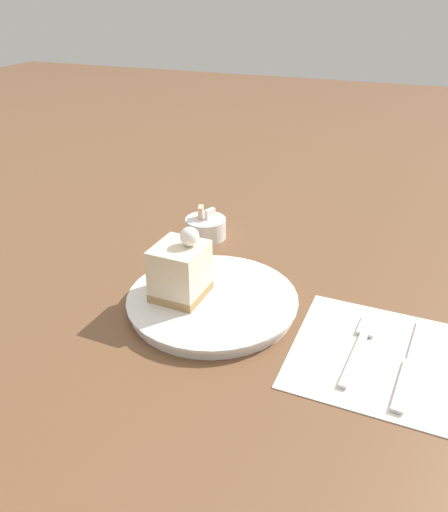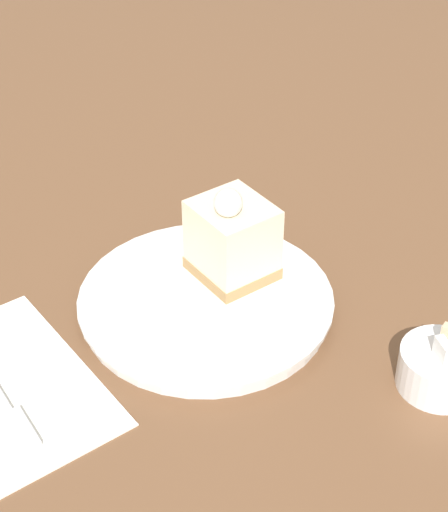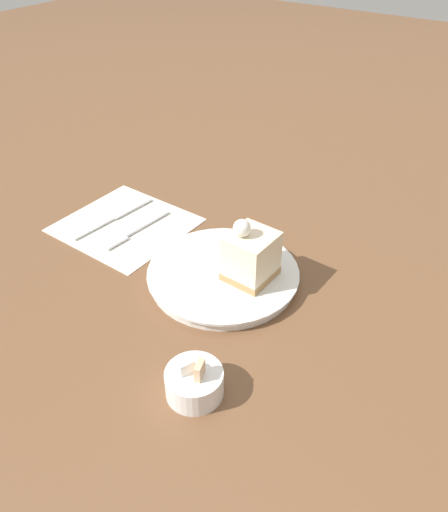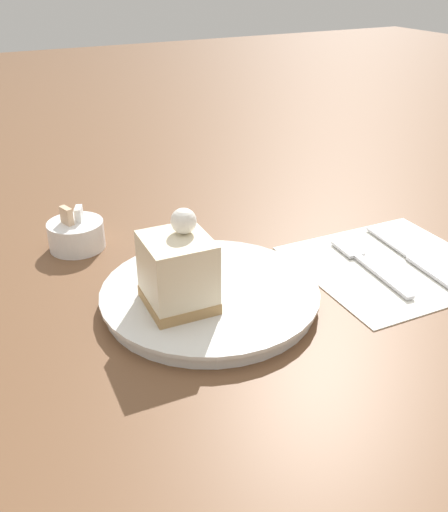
# 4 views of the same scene
# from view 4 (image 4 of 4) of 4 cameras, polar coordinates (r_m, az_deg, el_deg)

# --- Properties ---
(ground_plane) EXTENTS (4.00, 4.00, 0.00)m
(ground_plane) POSITION_cam_4_polar(r_m,az_deg,el_deg) (0.61, 2.08, -5.68)
(ground_plane) COLOR brown
(plate) EXTENTS (0.24, 0.24, 0.02)m
(plate) POSITION_cam_4_polar(r_m,az_deg,el_deg) (0.62, -1.41, -3.90)
(plate) COLOR silver
(plate) RESTS_ON ground_plane
(cake_slice) EXTENTS (0.07, 0.07, 0.10)m
(cake_slice) POSITION_cam_4_polar(r_m,az_deg,el_deg) (0.57, -4.63, -1.42)
(cake_slice) COLOR #AD8451
(cake_slice) RESTS_ON plate
(napkin) EXTENTS (0.22, 0.21, 0.00)m
(napkin) POSITION_cam_4_polar(r_m,az_deg,el_deg) (0.73, 16.35, -0.81)
(napkin) COLOR white
(napkin) RESTS_ON ground_plane
(fork) EXTENTS (0.03, 0.15, 0.00)m
(fork) POSITION_cam_4_polar(r_m,az_deg,el_deg) (0.72, 13.91, -0.58)
(fork) COLOR silver
(fork) RESTS_ON napkin
(knife) EXTENTS (0.03, 0.18, 0.00)m
(knife) POSITION_cam_4_polar(r_m,az_deg,el_deg) (0.73, 18.95, -0.67)
(knife) COLOR silver
(knife) RESTS_ON napkin
(sugar_bowl) EXTENTS (0.07, 0.07, 0.06)m
(sugar_bowl) POSITION_cam_4_polar(r_m,az_deg,el_deg) (0.76, -14.56, 2.12)
(sugar_bowl) COLOR white
(sugar_bowl) RESTS_ON ground_plane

